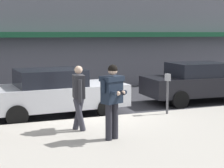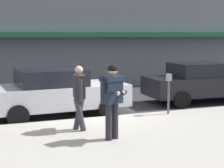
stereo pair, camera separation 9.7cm
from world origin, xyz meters
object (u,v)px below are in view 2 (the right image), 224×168
(parking_meter, at_px, (169,88))
(parked_sedan_mid, at_px, (56,92))
(parked_sedan_far, at_px, (202,82))
(man_texting_on_phone, at_px, (112,94))
(pedestrian_with_bag, at_px, (79,94))

(parking_meter, bearing_deg, parked_sedan_mid, 155.29)
(parked_sedan_mid, bearing_deg, parking_meter, -24.71)
(parked_sedan_far, height_order, man_texting_on_phone, man_texting_on_phone)
(parked_sedan_mid, height_order, parked_sedan_far, same)
(parked_sedan_far, bearing_deg, man_texting_on_phone, -142.64)
(man_texting_on_phone, xyz_separation_m, pedestrian_with_bag, (-0.49, 1.15, -0.14))
(parked_sedan_mid, relative_size, parking_meter, 3.61)
(pedestrian_with_bag, bearing_deg, parking_meter, 15.92)
(parking_meter, bearing_deg, man_texting_on_phone, -142.57)
(parked_sedan_mid, distance_m, parked_sedan_far, 5.88)
(parked_sedan_far, relative_size, parking_meter, 3.61)
(parked_sedan_mid, xyz_separation_m, pedestrian_with_bag, (0.10, -2.40, 0.32))
(man_texting_on_phone, relative_size, pedestrian_with_bag, 1.06)
(parked_sedan_mid, height_order, pedestrian_with_bag, pedestrian_with_bag)
(man_texting_on_phone, distance_m, pedestrian_with_bag, 1.25)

